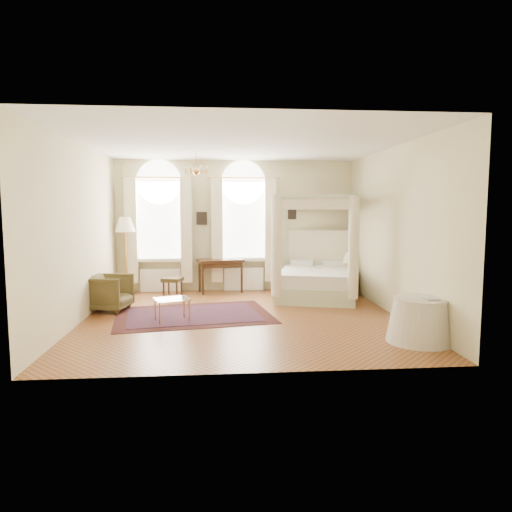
# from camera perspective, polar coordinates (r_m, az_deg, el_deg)

# --- Properties ---
(ground) EXTENTS (6.00, 6.00, 0.00)m
(ground) POSITION_cam_1_polar(r_m,az_deg,el_deg) (8.90, -1.73, -7.68)
(ground) COLOR brown
(ground) RESTS_ON ground
(room_walls) EXTENTS (6.00, 6.00, 6.00)m
(room_walls) POSITION_cam_1_polar(r_m,az_deg,el_deg) (8.64, -1.77, 5.18)
(room_walls) COLOR beige
(room_walls) RESTS_ON ground
(window_left) EXTENTS (1.62, 0.27, 3.29)m
(window_left) POSITION_cam_1_polar(r_m,az_deg,el_deg) (11.61, -11.98, 2.83)
(window_left) COLOR silver
(window_left) RESTS_ON room_walls
(window_right) EXTENTS (1.62, 0.27, 3.29)m
(window_right) POSITION_cam_1_polar(r_m,az_deg,el_deg) (11.54, -1.56, 2.94)
(window_right) COLOR silver
(window_right) RESTS_ON room_walls
(chandelier) EXTENTS (0.51, 0.45, 0.50)m
(chandelier) POSITION_cam_1_polar(r_m,az_deg,el_deg) (9.87, -7.50, 10.62)
(chandelier) COLOR #CC8F44
(chandelier) RESTS_ON room_walls
(wall_pictures) EXTENTS (2.54, 0.03, 0.39)m
(wall_pictures) POSITION_cam_1_polar(r_m,az_deg,el_deg) (11.62, -2.15, 4.95)
(wall_pictures) COLOR black
(wall_pictures) RESTS_ON room_walls
(canopy_bed) EXTENTS (2.31, 2.60, 2.40)m
(canopy_bed) POSITION_cam_1_polar(r_m,az_deg,el_deg) (10.81, 7.56, -2.33)
(canopy_bed) COLOR #BAC19D
(canopy_bed) RESTS_ON ground
(nightstand) EXTENTS (0.46, 0.43, 0.57)m
(nightstand) POSITION_cam_1_polar(r_m,az_deg,el_deg) (11.35, 11.41, -3.33)
(nightstand) COLOR #36200E
(nightstand) RESTS_ON ground
(nightstand_lamp) EXTENTS (0.30, 0.30, 0.45)m
(nightstand_lamp) POSITION_cam_1_polar(r_m,az_deg,el_deg) (11.37, 11.55, -0.36)
(nightstand_lamp) COLOR #CC8F44
(nightstand_lamp) RESTS_ON nightstand
(writing_desk) EXTENTS (1.21, 0.81, 0.84)m
(writing_desk) POSITION_cam_1_polar(r_m,az_deg,el_deg) (11.42, -4.47, -1.00)
(writing_desk) COLOR #36200E
(writing_desk) RESTS_ON ground
(laptop) EXTENTS (0.36, 0.28, 0.02)m
(laptop) POSITION_cam_1_polar(r_m,az_deg,el_deg) (11.37, -3.09, -0.34)
(laptop) COLOR black
(laptop) RESTS_ON writing_desk
(stool) EXTENTS (0.52, 0.52, 0.49)m
(stool) POSITION_cam_1_polar(r_m,az_deg,el_deg) (10.84, -10.39, -3.11)
(stool) COLOR #42341C
(stool) RESTS_ON ground
(armchair) EXTENTS (0.97, 0.95, 0.75)m
(armchair) POSITION_cam_1_polar(r_m,az_deg,el_deg) (9.86, -17.93, -4.39)
(armchair) COLOR #473C1E
(armchair) RESTS_ON ground
(coffee_table) EXTENTS (0.75, 0.64, 0.44)m
(coffee_table) POSITION_cam_1_polar(r_m,az_deg,el_deg) (8.65, -10.46, -5.50)
(coffee_table) COLOR white
(coffee_table) RESTS_ON ground
(floor_lamp) EXTENTS (0.49, 0.49, 1.89)m
(floor_lamp) POSITION_cam_1_polar(r_m,az_deg,el_deg) (11.56, -16.04, 3.32)
(floor_lamp) COLOR #CC8F44
(floor_lamp) RESTS_ON ground
(oriental_rug) EXTENTS (3.29, 2.59, 0.01)m
(oriental_rug) POSITION_cam_1_polar(r_m,az_deg,el_deg) (9.15, -7.81, -7.30)
(oriental_rug) COLOR #3E120F
(oriental_rug) RESTS_ON ground
(side_table) EXTENTS (1.03, 1.03, 0.70)m
(side_table) POSITION_cam_1_polar(r_m,az_deg,el_deg) (7.69, 19.80, -7.57)
(side_table) COLOR beige
(side_table) RESTS_ON ground
(book) EXTENTS (0.21, 0.28, 0.03)m
(book) POSITION_cam_1_polar(r_m,az_deg,el_deg) (7.53, 20.26, -5.00)
(book) COLOR black
(book) RESTS_ON side_table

